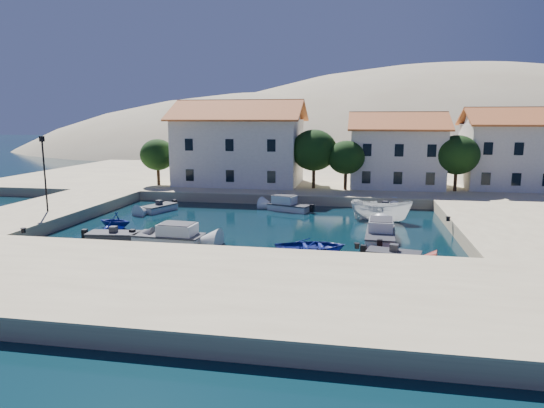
{
  "coord_description": "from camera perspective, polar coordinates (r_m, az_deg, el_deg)",
  "views": [
    {
      "loc": [
        8.05,
        -27.62,
        8.66
      ],
      "look_at": [
        1.3,
        9.26,
        2.0
      ],
      "focal_mm": 32.0,
      "sensor_mm": 36.0,
      "label": 1
    }
  ],
  "objects": [
    {
      "name": "motorboat_white_west",
      "position": [
        46.85,
        -13.12,
        -0.48
      ],
      "size": [
        2.72,
        3.83,
        1.25
      ],
      "rotation": [
        0.0,
        0.0,
        -1.94
      ],
      "color": "silver",
      "rests_on": "ground"
    },
    {
      "name": "rowboat_south",
      "position": [
        32.04,
        4.56,
        -5.64
      ],
      "size": [
        5.38,
        4.49,
        0.96
      ],
      "primitive_type": "imported",
      "rotation": [
        0.0,
        0.0,
        1.86
      ],
      "color": "navy",
      "rests_on": "ground"
    },
    {
      "name": "ground",
      "position": [
        30.04,
        -5.66,
        -6.73
      ],
      "size": [
        400.0,
        400.0,
        0.0
      ],
      "primitive_type": "plane",
      "color": "black",
      "rests_on": "ground"
    },
    {
      "name": "building_right",
      "position": [
        59.87,
        25.96,
        6.01
      ],
      "size": [
        9.45,
        8.4,
        8.8
      ],
      "color": "beige",
      "rests_on": "quay_north"
    },
    {
      "name": "quay_north",
      "position": [
        66.4,
        5.08,
        2.98
      ],
      "size": [
        80.0,
        36.0,
        1.0
      ],
      "primitive_type": "cube",
      "color": "tan",
      "rests_on": "ground"
    },
    {
      "name": "motorboat_grey_sw",
      "position": [
        36.52,
        -18.11,
        -3.68
      ],
      "size": [
        3.81,
        2.01,
        1.25
      ],
      "rotation": [
        0.0,
        0.0,
        0.11
      ],
      "color": "#323237",
      "rests_on": "ground"
    },
    {
      "name": "boat_east",
      "position": [
        42.49,
        12.64,
        -1.93
      ],
      "size": [
        5.55,
        3.16,
        2.02
      ],
      "primitive_type": "imported",
      "rotation": [
        0.0,
        0.0,
        1.33
      ],
      "color": "silver",
      "rests_on": "ground"
    },
    {
      "name": "rowboat_west",
      "position": [
        40.85,
        -17.93,
        -2.66
      ],
      "size": [
        3.04,
        2.73,
        1.44
      ],
      "primitive_type": "imported",
      "rotation": [
        0.0,
        0.0,
        -1.71
      ],
      "color": "navy",
      "rests_on": "ground"
    },
    {
      "name": "cabin_cruiser_east",
      "position": [
        35.61,
        12.64,
        -3.47
      ],
      "size": [
        2.29,
        5.12,
        1.6
      ],
      "rotation": [
        0.0,
        0.0,
        1.52
      ],
      "color": "silver",
      "rests_on": "ground"
    },
    {
      "name": "quay_east",
      "position": [
        40.46,
        28.08,
        -2.77
      ],
      "size": [
        11.0,
        20.0,
        1.0
      ],
      "primitive_type": "cube",
      "color": "tan",
      "rests_on": "ground"
    },
    {
      "name": "quay_south",
      "position": [
        24.47,
        -9.6,
        -9.56
      ],
      "size": [
        52.0,
        12.0,
        1.0
      ],
      "primitive_type": "cube",
      "color": "tan",
      "rests_on": "ground"
    },
    {
      "name": "motorboat_white_ne",
      "position": [
        46.35,
        13.16,
        -0.59
      ],
      "size": [
        2.86,
        3.95,
        1.25
      ],
      "rotation": [
        0.0,
        0.0,
        1.2
      ],
      "color": "silver",
      "rests_on": "ground"
    },
    {
      "name": "building_left",
      "position": [
        57.43,
        -3.83,
        7.33
      ],
      "size": [
        14.7,
        9.45,
        9.7
      ],
      "color": "beige",
      "rests_on": "quay_north"
    },
    {
      "name": "hills",
      "position": [
        155.11,
        14.81,
        -2.19
      ],
      "size": [
        254.0,
        176.0,
        99.0
      ],
      "color": "tan",
      "rests_on": "ground"
    },
    {
      "name": "cabin_cruiser_south",
      "position": [
        34.86,
        -12.05,
        -3.73
      ],
      "size": [
        4.98,
        2.4,
        1.6
      ],
      "rotation": [
        0.0,
        0.0,
        -0.07
      ],
      "color": "silver",
      "rests_on": "ground"
    },
    {
      "name": "quay_west",
      "position": [
        47.04,
        -24.94,
        -0.86
      ],
      "size": [
        8.0,
        20.0,
        1.0
      ],
      "primitive_type": "cube",
      "color": "tan",
      "rests_on": "ground"
    },
    {
      "name": "trees",
      "position": [
        53.33,
        6.58,
        5.9
      ],
      "size": [
        37.3,
        5.3,
        6.45
      ],
      "color": "#382314",
      "rests_on": "quay_north"
    },
    {
      "name": "cabin_cruiser_north",
      "position": [
        45.94,
        2.07,
        -0.19
      ],
      "size": [
        4.38,
        2.99,
        1.6
      ],
      "rotation": [
        0.0,
        0.0,
        2.79
      ],
      "color": "silver",
      "rests_on": "ground"
    },
    {
      "name": "lamppost",
      "position": [
        44.01,
        -25.24,
        4.02
      ],
      "size": [
        0.35,
        0.25,
        6.22
      ],
      "color": "black",
      "rests_on": "quay_west"
    },
    {
      "name": "bollards",
      "position": [
        32.79,
        0.89,
        -3.17
      ],
      "size": [
        29.36,
        9.56,
        0.3
      ],
      "color": "black",
      "rests_on": "ground"
    },
    {
      "name": "motorboat_red_se",
      "position": [
        30.87,
        14.13,
        -5.96
      ],
      "size": [
        3.45,
        2.09,
        1.25
      ],
      "rotation": [
        0.0,
        0.0,
        -0.21
      ],
      "color": "maroon",
      "rests_on": "ground"
    },
    {
      "name": "building_mid",
      "position": [
        56.86,
        14.43,
        6.29
      ],
      "size": [
        10.5,
        8.4,
        8.3
      ],
      "color": "beige",
      "rests_on": "quay_north"
    }
  ]
}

